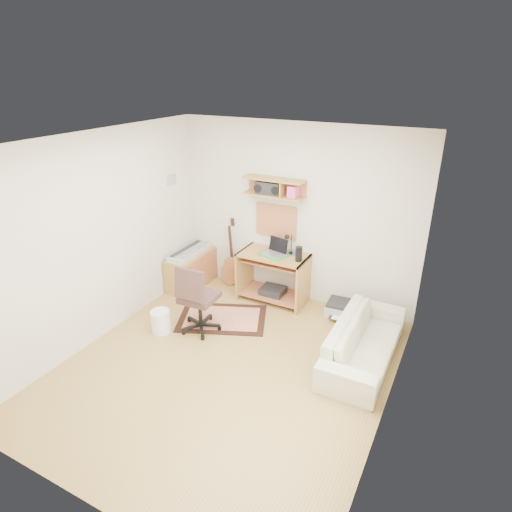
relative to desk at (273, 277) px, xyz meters
The scene contains 22 objects.
floor 1.78m from the desk, 82.95° to the right, with size 3.60×4.00×0.01m, color #AB8847.
ceiling 2.83m from the desk, 82.95° to the right, with size 3.60×4.00×0.01m, color white.
back_wall 0.99m from the desk, 52.68° to the left, with size 3.60×0.01×2.60m, color beige.
left_wall 2.52m from the desk, 132.70° to the right, with size 0.01×4.00×2.60m, color beige.
right_wall 2.81m from the desk, 40.52° to the right, with size 0.01×4.00×2.60m, color beige.
wall_shelf 1.34m from the desk, 119.98° to the left, with size 0.90×0.25×0.26m, color #AD7F3D.
cork_board 0.84m from the desk, 108.74° to the left, with size 0.64×0.03×0.49m, color tan.
wall_photo 2.08m from the desk, behind, with size 0.02×0.20×0.15m, color #4C8CBF.
desk is the anchor object (origin of this frame).
laptop 0.49m from the desk, 56.16° to the right, with size 0.31×0.31×0.24m, color silver, non-canonical shape.
speaker 0.64m from the desk, ahead, with size 0.10×0.10×0.21m, color black.
desk_lamp 0.59m from the desk, 32.93° to the left, with size 0.10×0.10×0.30m, color black, non-canonical shape.
pencil_cup 0.52m from the desk, 19.02° to the left, with size 0.06×0.06×0.09m, color #325598.
boombox 1.32m from the desk, 137.61° to the left, with size 0.36×0.17×0.19m, color black.
rug 0.99m from the desk, 115.49° to the right, with size 1.21×0.80×0.02m, color beige.
task_chair 1.29m from the desk, 113.32° to the right, with size 0.50×0.50×0.99m, color #3C2823, non-canonical shape.
cabinet 1.38m from the desk, behind, with size 0.40×0.90×0.55m, color #AD7F3D.
music_keyboard 1.39m from the desk, behind, with size 0.27×0.87×0.08m, color #B2B5BA.
guitar 0.86m from the desk, behind, with size 0.30×0.18×1.11m, color #9C5E30, non-canonical shape.
waste_basket 1.76m from the desk, 122.93° to the right, with size 0.26×0.26×0.31m, color white.
printer 1.12m from the desk, ahead, with size 0.47×0.37×0.18m, color #A5A8AA.
sofa 1.79m from the desk, 26.97° to the right, with size 1.72×0.50×0.67m, color beige.
Camera 1 is at (2.22, -3.50, 3.27)m, focal length 30.36 mm.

